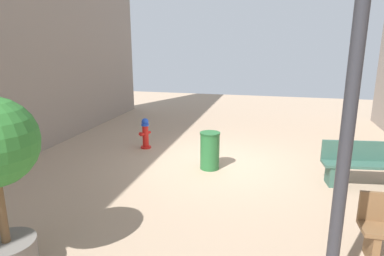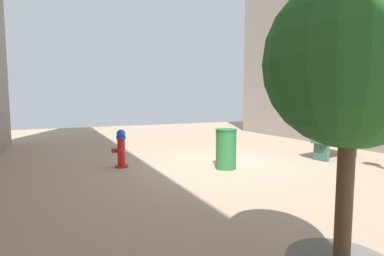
{
  "view_description": "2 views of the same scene",
  "coord_description": "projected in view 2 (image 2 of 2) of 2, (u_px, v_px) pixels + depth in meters",
  "views": [
    {
      "loc": [
        -1.26,
        8.03,
        3.0
      ],
      "look_at": [
        0.69,
        0.11,
        0.92
      ],
      "focal_mm": 31.42,
      "sensor_mm": 36.0,
      "label": 1
    },
    {
      "loc": [
        3.8,
        6.15,
        1.59
      ],
      "look_at": [
        0.88,
        0.07,
        0.94
      ],
      "focal_mm": 27.96,
      "sensor_mm": 36.0,
      "label": 2
    }
  ],
  "objects": [
    {
      "name": "planter_tree",
      "position": [
        349.0,
        100.0,
        1.94
      ],
      "size": [
        1.13,
        1.13,
        2.4
      ],
      "color": "slate",
      "rests_on": "ground_plane"
    },
    {
      "name": "ground_plane",
      "position": [
        223.0,
        164.0,
        7.31
      ],
      "size": [
        23.4,
        23.4,
        0.0
      ],
      "primitive_type": "plane",
      "color": "tan"
    },
    {
      "name": "fire_hydrant",
      "position": [
        121.0,
        148.0,
        6.97
      ],
      "size": [
        0.38,
        0.4,
        0.89
      ],
      "color": "red",
      "rests_on": "ground_plane"
    },
    {
      "name": "trash_bin",
      "position": [
        226.0,
        149.0,
        6.83
      ],
      "size": [
        0.49,
        0.49,
        0.92
      ],
      "color": "#266633",
      "rests_on": "ground_plane"
    },
    {
      "name": "bench_near",
      "position": [
        334.0,
        140.0,
        8.13
      ],
      "size": [
        1.71,
        0.66,
        0.95
      ],
      "color": "#33594C",
      "rests_on": "ground_plane"
    }
  ]
}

